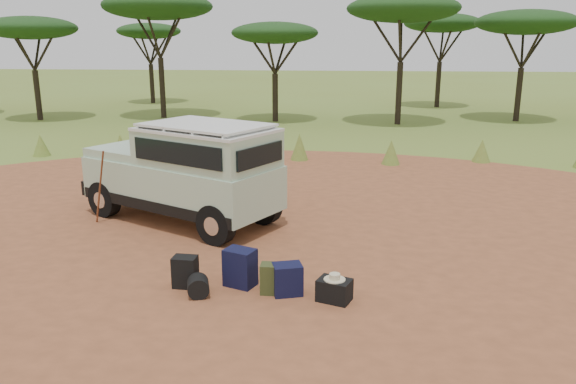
# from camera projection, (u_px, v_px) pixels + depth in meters

# --- Properties ---
(ground) EXTENTS (140.00, 140.00, 0.00)m
(ground) POSITION_uv_depth(u_px,v_px,m) (260.00, 256.00, 10.40)
(ground) COLOR olive
(ground) RESTS_ON ground
(dirt_clearing) EXTENTS (23.00, 23.00, 0.01)m
(dirt_clearing) POSITION_uv_depth(u_px,v_px,m) (260.00, 256.00, 10.40)
(dirt_clearing) COLOR #9B5532
(dirt_clearing) RESTS_ON ground
(grass_fringe) EXTENTS (36.60, 1.60, 0.90)m
(grass_fringe) POSITION_uv_depth(u_px,v_px,m) (303.00, 149.00, 18.61)
(grass_fringe) COLOR olive
(grass_fringe) RESTS_ON ground
(acacia_treeline) EXTENTS (46.70, 13.20, 6.26)m
(acacia_treeline) POSITION_uv_depth(u_px,v_px,m) (333.00, 21.00, 28.10)
(acacia_treeline) COLOR black
(acacia_treeline) RESTS_ON ground
(safari_vehicle) EXTENTS (4.82, 3.68, 2.21)m
(safari_vehicle) POSITION_uv_depth(u_px,v_px,m) (186.00, 174.00, 12.15)
(safari_vehicle) COLOR #A5C1A5
(safari_vehicle) RESTS_ON ground
(walking_staff) EXTENTS (0.40, 0.18, 1.63)m
(walking_staff) POSITION_uv_depth(u_px,v_px,m) (100.00, 187.00, 12.04)
(walking_staff) COLOR brown
(walking_staff) RESTS_ON ground
(backpack_black) EXTENTS (0.39, 0.30, 0.52)m
(backpack_black) POSITION_uv_depth(u_px,v_px,m) (185.00, 272.00, 9.01)
(backpack_black) COLOR black
(backpack_black) RESTS_ON ground
(backpack_navy) EXTENTS (0.57, 0.49, 0.63)m
(backpack_navy) POSITION_uv_depth(u_px,v_px,m) (240.00, 268.00, 9.05)
(backpack_navy) COLOR #101333
(backpack_navy) RESTS_ON ground
(backpack_olive) EXTENTS (0.35, 0.26, 0.49)m
(backpack_olive) POSITION_uv_depth(u_px,v_px,m) (272.00, 279.00, 8.79)
(backpack_olive) COLOR #3C4922
(backpack_olive) RESTS_ON ground
(duffel_navy) EXTENTS (0.52, 0.45, 0.50)m
(duffel_navy) POSITION_uv_depth(u_px,v_px,m) (287.00, 279.00, 8.75)
(duffel_navy) COLOR #101333
(duffel_navy) RESTS_ON ground
(hard_case) EXTENTS (0.58, 0.50, 0.35)m
(hard_case) POSITION_uv_depth(u_px,v_px,m) (334.00, 290.00, 8.54)
(hard_case) COLOR black
(hard_case) RESTS_ON ground
(stuff_sack) EXTENTS (0.42, 0.42, 0.33)m
(stuff_sack) POSITION_uv_depth(u_px,v_px,m) (198.00, 286.00, 8.70)
(stuff_sack) COLOR black
(stuff_sack) RESTS_ON ground
(safari_hat) EXTENTS (0.33, 0.33, 0.10)m
(safari_hat) POSITION_uv_depth(u_px,v_px,m) (335.00, 278.00, 8.49)
(safari_hat) COLOR beige
(safari_hat) RESTS_ON hard_case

